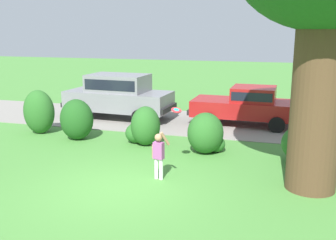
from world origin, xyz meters
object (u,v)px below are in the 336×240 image
Objects in this scene: parked_sedan at (248,104)px; frisbee at (176,110)px; parked_suv at (118,94)px; child_thrower at (159,152)px.

frisbee is (-1.42, -5.72, 0.80)m from parked_sedan.
parked_suv is (-5.43, -0.42, 0.23)m from parked_sedan.
parked_suv is 3.72× the size of child_thrower.
parked_sedan is at bearing 76.23° from child_thrower.
child_thrower is at bearing -103.77° from parked_sedan.
frisbee is at bearing 77.18° from child_thrower.
parked_sedan is 5.95m from frisbee.
parked_suv is 16.39× the size of frisbee.
child_thrower is 4.41× the size of frisbee.
parked_suv reaches higher than child_thrower.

